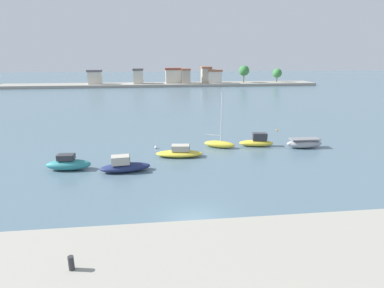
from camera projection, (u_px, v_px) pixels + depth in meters
ground_plane at (195, 222)px, 22.05m from camera, size 400.00×400.00×0.00m
seawall_embankment at (214, 279)px, 14.97m from camera, size 82.40×7.68×2.05m
mooring_bollard at (71, 263)px, 14.00m from camera, size 0.27×0.27×0.68m
moored_boat_0 at (68, 164)px, 31.85m from camera, size 4.59×1.82×1.66m
moored_boat_1 at (124, 166)px, 31.43m from camera, size 5.25×2.42×1.67m
moored_boat_2 at (180, 153)px, 36.00m from camera, size 5.63×2.50×1.40m
moored_boat_3 at (219, 144)px, 39.51m from camera, size 4.18×2.86×7.05m
moored_boat_4 at (257, 142)px, 40.12m from camera, size 4.54×2.05×1.73m
moored_boat_5 at (304, 143)px, 39.39m from camera, size 4.63×1.65×1.22m
mooring_buoy_0 at (156, 147)px, 39.13m from camera, size 0.35×0.35×0.35m
mooring_buoy_1 at (277, 130)px, 48.21m from camera, size 0.26×0.26×0.26m
distant_shoreline at (169, 81)px, 116.27m from camera, size 116.52×10.88×7.40m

